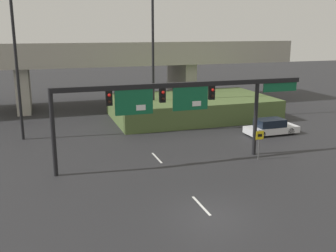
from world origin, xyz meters
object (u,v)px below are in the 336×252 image
(signal_gantry, at_px, (178,98))
(parked_sedan_near_right, at_px, (271,127))
(highway_light_pole_near, at_px, (14,37))
(highway_light_pole_far, at_px, (153,29))
(speed_limit_sign, at_px, (259,141))

(signal_gantry, distance_m, parked_sedan_near_right, 11.93)
(highway_light_pole_near, bearing_deg, parked_sedan_near_right, -13.61)
(highway_light_pole_far, relative_size, parked_sedan_near_right, 3.65)
(highway_light_pole_near, bearing_deg, signal_gantry, -42.77)
(speed_limit_sign, bearing_deg, highway_light_pole_far, 105.09)
(highway_light_pole_near, distance_m, highway_light_pole_far, 12.71)
(highway_light_pole_near, xyz_separation_m, parked_sedan_near_right, (20.66, -5.00, -7.76))
(signal_gantry, height_order, highway_light_pole_far, highway_light_pole_far)
(speed_limit_sign, bearing_deg, highway_light_pole_near, 146.16)
(parked_sedan_near_right, bearing_deg, signal_gantry, -156.88)
(signal_gantry, relative_size, highway_light_pole_far, 1.02)
(highway_light_pole_far, bearing_deg, signal_gantry, -98.56)
(speed_limit_sign, xyz_separation_m, highway_light_pole_far, (-3.76, 13.94, 7.62))
(highway_light_pole_far, height_order, parked_sedan_near_right, highway_light_pole_far)
(highway_light_pole_far, bearing_deg, parked_sedan_near_right, -44.33)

